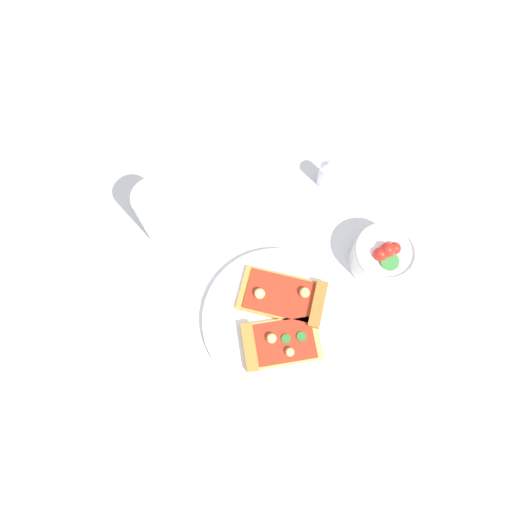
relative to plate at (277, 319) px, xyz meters
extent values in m
plane|color=silver|center=(-0.02, 0.02, -0.01)|extent=(2.40, 2.40, 0.00)
cylinder|color=white|center=(0.00, 0.00, 0.00)|extent=(0.26, 0.26, 0.01)
cube|color=gold|center=(-0.02, 0.03, 0.01)|extent=(0.17, 0.15, 0.01)
cube|color=#A36B2D|center=(0.03, 0.07, 0.02)|extent=(0.06, 0.08, 0.02)
cube|color=#B22D19|center=(-0.02, 0.03, 0.02)|extent=(0.14, 0.13, 0.00)
sphere|color=#F2D87F|center=(-0.05, 0.00, 0.02)|extent=(0.02, 0.02, 0.02)
sphere|color=#EAD172|center=(0.00, 0.06, 0.02)|extent=(0.02, 0.02, 0.02)
cube|color=#E5B256|center=(0.04, -0.02, 0.01)|extent=(0.14, 0.15, 0.01)
cube|color=#B77A33|center=(0.01, -0.07, 0.02)|extent=(0.08, 0.06, 0.02)
cube|color=#B22D19|center=(0.04, -0.02, 0.02)|extent=(0.12, 0.13, 0.00)
cylinder|color=#2D722D|center=(0.04, -0.01, 0.02)|extent=(0.02, 0.02, 0.00)
sphere|color=#EAD172|center=(0.06, -0.03, 0.02)|extent=(0.02, 0.02, 0.02)
sphere|color=#F2D87F|center=(0.02, -0.03, 0.02)|extent=(0.02, 0.02, 0.02)
cylinder|color=#2D722D|center=(0.05, 0.01, 0.02)|extent=(0.02, 0.02, 0.00)
cylinder|color=white|center=(0.05, 0.21, 0.02)|extent=(0.11, 0.11, 0.05)
torus|color=white|center=(0.05, 0.21, 0.05)|extent=(0.11, 0.11, 0.01)
sphere|color=red|center=(0.05, 0.21, 0.06)|extent=(0.03, 0.03, 0.03)
sphere|color=red|center=(0.05, 0.22, 0.05)|extent=(0.02, 0.02, 0.02)
sphere|color=red|center=(0.04, 0.20, 0.05)|extent=(0.02, 0.02, 0.02)
sphere|color=red|center=(0.05, 0.21, 0.06)|extent=(0.02, 0.02, 0.02)
cylinder|color=#2D722D|center=(0.06, 0.20, 0.05)|extent=(0.04, 0.04, 0.01)
cylinder|color=silver|center=(-0.26, -0.04, 0.06)|extent=(0.07, 0.07, 0.13)
cylinder|color=black|center=(-0.26, -0.04, 0.05)|extent=(0.06, 0.06, 0.11)
cube|color=white|center=(-0.26, -0.02, 0.10)|extent=(0.02, 0.02, 0.02)
cube|color=white|center=(-0.26, -0.02, 0.10)|extent=(0.02, 0.02, 0.02)
cube|color=silver|center=(-0.17, -0.20, -0.01)|extent=(0.16, 0.14, 0.00)
cylinder|color=silver|center=(-0.14, 0.25, 0.02)|extent=(0.03, 0.03, 0.06)
cone|color=silver|center=(-0.14, 0.25, 0.05)|extent=(0.03, 0.03, 0.01)
camera|label=1|loc=(0.11, -0.15, 0.80)|focal=33.03mm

